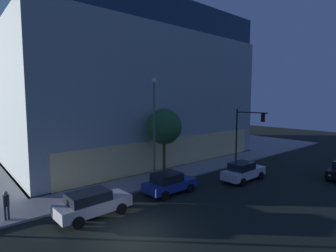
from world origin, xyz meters
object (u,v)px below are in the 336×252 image
at_px(modern_building, 116,88).
at_px(car_white, 243,171).
at_px(sidewalk_tree, 164,127).
at_px(car_blue, 169,183).
at_px(pedestrian_waiting, 6,203).
at_px(street_lamp_sidewalk, 154,119).
at_px(traffic_light_far_corner, 246,127).
at_px(car_silver, 92,203).

xyz_separation_m(modern_building, car_white, (1.65, -19.94, -8.09)).
height_order(sidewalk_tree, car_blue, sidewalk_tree).
xyz_separation_m(modern_building, pedestrian_waiting, (-16.15, -15.52, -7.78)).
height_order(sidewalk_tree, car_white, sidewalk_tree).
distance_m(street_lamp_sidewalk, car_blue, 5.41).
distance_m(modern_building, street_lamp_sidewalk, 16.82).
height_order(sidewalk_tree, pedestrian_waiting, sidewalk_tree).
xyz_separation_m(traffic_light_far_corner, sidewalk_tree, (-10.41, 1.97, 0.56)).
xyz_separation_m(street_lamp_sidewalk, sidewalk_tree, (2.14, 1.30, -0.88)).
relative_size(sidewalk_tree, car_silver, 1.36).
height_order(street_lamp_sidewalk, car_silver, street_lamp_sidewalk).
height_order(traffic_light_far_corner, car_blue, traffic_light_far_corner).
bearing_deg(car_silver, street_lamp_sidewalk, 20.17).
distance_m(modern_building, car_blue, 20.57).
xyz_separation_m(modern_building, street_lamp_sidewalk, (-5.18, -15.67, -3.29)).
relative_size(traffic_light_far_corner, car_white, 1.28).
xyz_separation_m(traffic_light_far_corner, car_silver, (-19.30, -1.81, -3.37)).
relative_size(traffic_light_far_corner, street_lamp_sidewalk, 0.68).
xyz_separation_m(pedestrian_waiting, car_white, (17.81, -4.42, -0.32)).
bearing_deg(car_silver, modern_building, 56.69).
height_order(pedestrian_waiting, car_blue, pedestrian_waiting).
xyz_separation_m(modern_building, sidewalk_tree, (-3.04, -14.37, -4.16)).
distance_m(traffic_light_far_corner, car_white, 7.55).
bearing_deg(car_blue, modern_building, 72.89).
bearing_deg(traffic_light_far_corner, car_blue, -172.39).
distance_m(street_lamp_sidewalk, sidewalk_tree, 2.65).
height_order(street_lamp_sidewalk, car_white, street_lamp_sidewalk).
bearing_deg(car_white, car_blue, 165.45).
xyz_separation_m(sidewalk_tree, car_white, (4.69, -5.57, -3.93)).
height_order(modern_building, car_white, modern_building).
bearing_deg(car_white, pedestrian_waiting, 166.07).
bearing_deg(car_silver, pedestrian_waiting, 148.14).
height_order(traffic_light_far_corner, sidewalk_tree, sidewalk_tree).
bearing_deg(street_lamp_sidewalk, traffic_light_far_corner, -3.05).
bearing_deg(pedestrian_waiting, street_lamp_sidewalk, -0.77).
xyz_separation_m(pedestrian_waiting, car_blue, (10.59, -2.55, -0.34)).
distance_m(modern_building, car_silver, 23.17).
bearing_deg(sidewalk_tree, modern_building, 78.06).
bearing_deg(street_lamp_sidewalk, modern_building, 71.72).
bearing_deg(car_blue, car_white, -14.55).
height_order(modern_building, car_blue, modern_building).
relative_size(modern_building, car_blue, 6.80).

